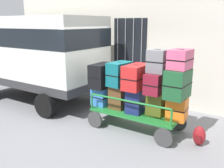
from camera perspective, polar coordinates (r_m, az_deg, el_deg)
ground_plane at (r=6.55m, az=0.56°, el=-9.20°), size 40.00×40.00×0.00m
building_wall at (r=7.99m, az=9.45°, el=13.27°), size 12.00×0.38×5.00m
van at (r=8.57m, az=-17.54°, el=7.62°), size 4.69×2.19×2.79m
luggage_cart at (r=6.12m, az=5.68°, el=-7.20°), size 2.26×1.04×0.47m
cart_railing at (r=5.98m, az=5.78°, el=-3.40°), size 2.14×0.91×0.41m
suitcase_left_bottom at (r=6.51m, az=-2.13°, el=-2.73°), size 0.47×0.59×0.48m
suitcase_left_middle at (r=6.35m, az=-2.31°, el=2.01°), size 0.44×0.76×0.63m
suitcase_midleft_bottom at (r=6.23m, az=1.65°, el=-2.98°), size 0.39×0.47×0.60m
suitcase_midleft_middle at (r=6.09m, az=1.78°, el=2.41°), size 0.45×0.70×0.59m
suitcase_center_bottom at (r=6.02m, az=5.89°, el=-3.69°), size 0.43×0.69×0.59m
suitcase_center_middle at (r=5.81m, az=5.78°, el=1.69°), size 0.43×0.80×0.58m
suitcase_midright_bottom at (r=5.83m, az=10.33°, el=-4.62°), size 0.44×0.36×0.56m
suitcase_midright_middle at (r=5.67m, az=10.48°, el=0.29°), size 0.39×0.73×0.47m
suitcase_midright_top at (r=5.54m, az=10.59°, el=5.27°), size 0.42×0.39×0.53m
suitcase_right_bottom at (r=5.67m, az=15.04°, el=-5.54°), size 0.46×0.45×0.54m
suitcase_right_middle at (r=5.44m, az=15.19°, el=0.05°), size 0.45×0.69×0.63m
suitcase_right_top at (r=5.40m, az=15.75°, el=5.63°), size 0.44×0.58×0.42m
backpack at (r=5.71m, az=19.79°, el=-11.41°), size 0.27×0.22×0.44m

